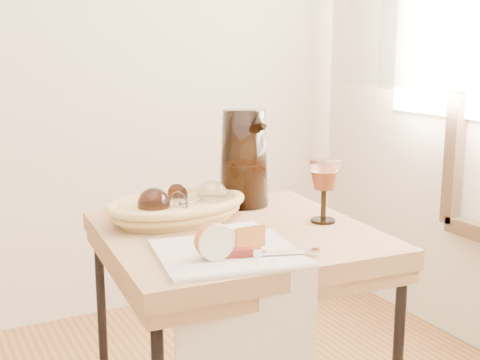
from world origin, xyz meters
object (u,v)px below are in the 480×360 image
pitcher (244,158)px  goblet_lying_b (198,199)px  table_knife (260,251)px  wine_goblet (324,191)px  tea_towel (228,253)px  apple_half (213,240)px  bread_basket (178,210)px  goblet_lying_a (164,200)px

pitcher → goblet_lying_b: bearing=-141.3°
pitcher → table_knife: pitcher is taller
goblet_lying_b → wine_goblet: 0.30m
tea_towel → apple_half: 0.06m
pitcher → apple_half: 0.46m
bread_basket → table_knife: (0.04, -0.34, -0.01)m
bread_basket → wine_goblet: wine_goblet is taller
pitcher → apple_half: pitcher is taller
goblet_lying_b → pitcher: bearing=7.7°
apple_half → table_knife: apple_half is taller
table_knife → tea_towel: bearing=149.4°
goblet_lying_a → apple_half: 0.32m
goblet_lying_a → table_knife: bearing=64.9°
goblet_lying_a → pitcher: bearing=154.6°
tea_towel → goblet_lying_b: (0.05, 0.27, 0.05)m
tea_towel → wine_goblet: 0.34m
bread_basket → goblet_lying_b: goblet_lying_b is taller
tea_towel → goblet_lying_a: size_ratio=2.23×
pitcher → wine_goblet: (0.09, -0.24, -0.05)m
tea_towel → wine_goblet: wine_goblet is taller
table_knife → goblet_lying_b: bearing=107.3°
tea_towel → goblet_lying_a: (-0.02, 0.30, 0.05)m
goblet_lying_a → goblet_lying_b: same height
tea_towel → goblet_lying_a: bearing=103.7°
bread_basket → apple_half: apple_half is taller
goblet_lying_b → table_knife: (-0.01, -0.32, -0.04)m
wine_goblet → apple_half: bearing=-159.8°
table_knife → wine_goblet: bearing=50.3°
bread_basket → tea_towel: bearing=-100.1°
tea_towel → goblet_lying_a: goblet_lying_a is taller
goblet_lying_b → apple_half: (-0.10, -0.29, -0.01)m
bread_basket → apple_half: (-0.05, -0.31, 0.02)m
goblet_lying_a → pitcher: pitcher is taller
bread_basket → goblet_lying_b: (0.05, -0.02, 0.03)m
pitcher → table_knife: bearing=-99.8°
bread_basket → wine_goblet: (0.30, -0.18, 0.05)m
pitcher → table_knife: (-0.17, -0.40, -0.11)m
goblet_lying_b → apple_half: goblet_lying_b is taller
table_knife → apple_half: bearing=179.1°
goblet_lying_a → table_knife: size_ratio=0.58×
tea_towel → goblet_lying_b: bearing=88.3°
wine_goblet → table_knife: 0.32m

